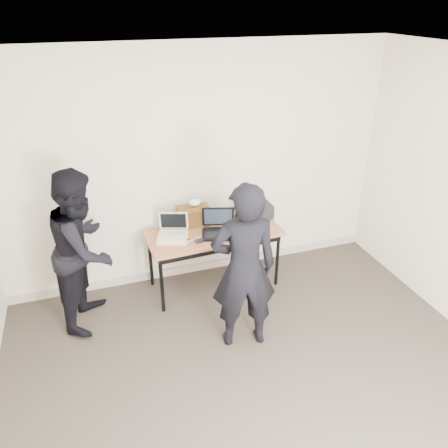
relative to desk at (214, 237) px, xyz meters
name	(u,v)px	position (x,y,z in m)	size (l,w,h in m)	color
room	(284,277)	(-0.07, -1.87, 0.69)	(4.60, 4.60, 2.80)	#3C342D
desk	(214,237)	(0.00, 0.00, 0.00)	(1.53, 0.73, 0.72)	#9A5E3A
laptop_beige	(173,233)	(-0.46, 0.02, 0.11)	(0.41, 0.40, 0.26)	beige
laptop_center	(218,228)	(0.04, -0.03, 0.12)	(0.44, 0.43, 0.28)	black
laptop_right	(248,217)	(0.47, 0.14, 0.11)	(0.42, 0.42, 0.22)	black
leather_satchel	(193,216)	(-0.18, 0.23, 0.19)	(0.37, 0.20, 0.25)	brown
tissue	(195,203)	(-0.15, 0.23, 0.34)	(0.13, 0.10, 0.08)	white
equipment_box	(259,211)	(0.63, 0.19, 0.14)	(0.28, 0.24, 0.16)	black
power_brick	(199,241)	(-0.22, -0.17, 0.08)	(0.09, 0.05, 0.03)	black
cables	(218,230)	(0.05, 0.02, 0.06)	(1.15, 0.36, 0.01)	black
person_typist	(244,268)	(-0.02, -0.98, 0.19)	(0.62, 0.41, 1.70)	black
person_observer	(84,249)	(-1.40, -0.13, 0.18)	(0.82, 0.64, 1.68)	black
baseboard	(201,266)	(-0.07, 0.36, -0.61)	(4.50, 0.03, 0.10)	#B5A796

